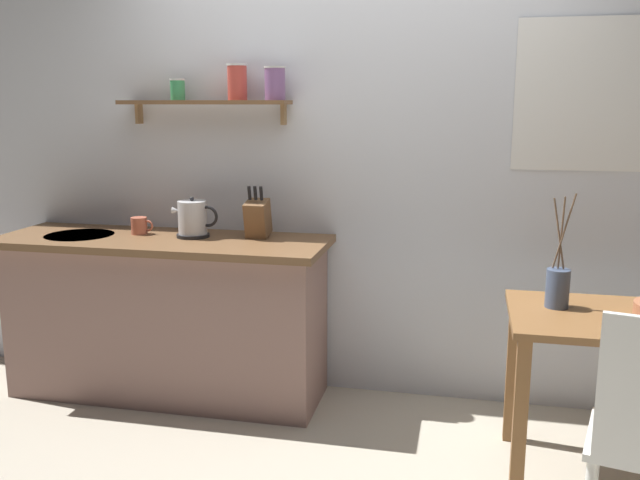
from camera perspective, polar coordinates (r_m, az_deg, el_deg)
ground_plane at (r=3.53m, az=0.74°, el=-16.17°), size 14.00×14.00×0.00m
back_wall at (r=3.75m, az=5.94°, el=7.03°), size 6.80×0.11×2.70m
kitchen_counter at (r=3.94m, az=-12.77°, el=-6.20°), size 1.83×0.63×0.91m
wall_shelf at (r=3.79m, az=-7.91°, el=12.17°), size 0.96×0.20×0.32m
dining_table at (r=3.19m, az=23.21°, el=-8.29°), size 0.86×0.65×0.75m
twig_vase at (r=3.16m, az=19.33°, el=-3.71°), size 0.10×0.10×0.51m
electric_kettle at (r=3.78m, az=-10.62°, el=1.72°), size 0.26×0.18×0.22m
knife_block at (r=3.70m, az=-5.26°, el=1.87°), size 0.12×0.17×0.29m
coffee_mug_by_sink at (r=3.94m, az=-14.91°, el=1.17°), size 0.13×0.09×0.09m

